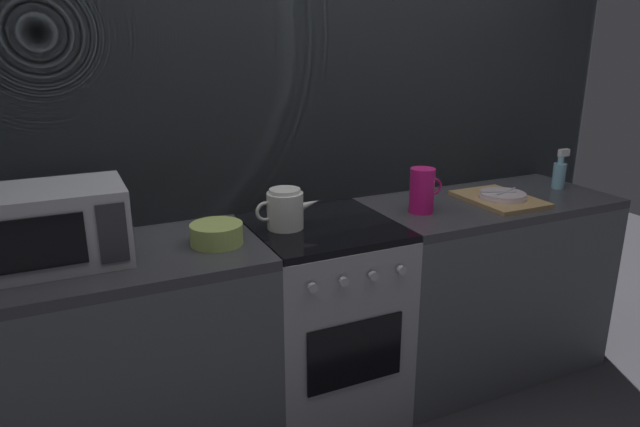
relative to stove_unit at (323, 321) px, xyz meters
The scene contains 11 objects.
ground_plane 0.45m from the stove_unit, 90.00° to the left, with size 8.00×8.00×0.00m, color #2D2D33.
back_wall 0.82m from the stove_unit, 90.00° to the left, with size 3.60×0.05×2.40m.
counter_left 0.90m from the stove_unit, behind, with size 1.20×0.60×0.90m.
stove_unit is the anchor object (origin of this frame).
counter_right 0.90m from the stove_unit, ahead, with size 1.20×0.60×0.90m.
microwave 1.17m from the stove_unit, behind, with size 0.46×0.35×0.27m.
kettle 0.56m from the stove_unit, behind, with size 0.28×0.15×0.17m.
mixing_bowl 0.68m from the stove_unit, behind, with size 0.20×0.20×0.08m, color #B7D166.
pitcher 0.73m from the stove_unit, ahead, with size 0.16×0.11×0.20m.
dish_pile 1.03m from the stove_unit, ahead, with size 0.30×0.40×0.06m.
spray_bottle 1.46m from the stove_unit, ahead, with size 0.08×0.06×0.20m.
Camera 1 is at (-0.98, -2.07, 1.67)m, focal length 32.29 mm.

